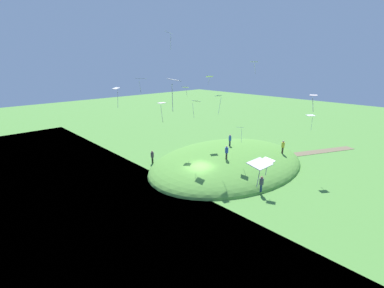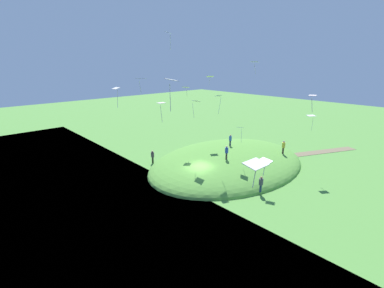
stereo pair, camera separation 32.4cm
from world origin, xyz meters
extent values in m
plane|color=#538E3B|center=(0.00, 0.00, 0.00)|extent=(160.00, 160.00, 0.00)
ellipsoid|color=#59983B|center=(6.64, 1.08, 0.00)|extent=(23.91, 17.50, 4.07)
cube|color=#74654B|center=(20.68, -5.42, 0.02)|extent=(13.06, 7.28, 0.04)
cube|color=#1B2544|center=(8.19, 2.11, 2.41)|extent=(0.15, 0.22, 0.81)
cylinder|color=#345BB6|center=(8.19, 2.11, 3.13)|extent=(0.44, 0.44, 0.64)
sphere|color=tan|center=(8.19, 2.11, 3.57)|extent=(0.24, 0.24, 0.24)
cube|color=navy|center=(2.21, -6.96, 0.71)|extent=(0.25, 0.14, 0.85)
cylinder|color=#444550|center=(2.21, -6.96, 1.47)|extent=(0.46, 0.46, 0.67)
sphere|color=#A56D58|center=(2.21, -6.96, 1.93)|extent=(0.25, 0.25, 0.25)
cube|color=#3D3432|center=(3.78, -0.90, 2.34)|extent=(0.22, 0.25, 0.83)
cylinder|color=#2E4BB5|center=(3.78, -0.90, 3.09)|extent=(0.55, 0.55, 0.66)
sphere|color=beige|center=(3.78, -0.90, 3.54)|extent=(0.25, 0.25, 0.25)
cube|color=black|center=(-0.87, 8.38, 0.44)|extent=(0.26, 0.18, 0.89)
cylinder|color=#433741|center=(-0.87, 8.38, 1.24)|extent=(0.52, 0.52, 0.70)
sphere|color=tan|center=(-0.87, 8.38, 1.72)|extent=(0.27, 0.27, 0.27)
cube|color=#392D24|center=(12.30, -3.87, 1.82)|extent=(0.25, 0.16, 0.89)
cylinder|color=gold|center=(12.30, -3.87, 2.61)|extent=(0.49, 0.49, 0.70)
sphere|color=tan|center=(12.30, -3.87, 3.10)|extent=(0.27, 0.27, 0.27)
cube|color=silver|center=(7.23, -1.75, 13.48)|extent=(0.93, 1.06, 0.07)
cylinder|color=silver|center=(7.11, -1.95, 12.67)|extent=(0.17, 0.18, 1.17)
cube|color=white|center=(1.41, 2.03, 9.04)|extent=(0.83, 1.06, 0.20)
cylinder|color=white|center=(1.13, 2.28, 7.92)|extent=(0.28, 0.05, 1.76)
cube|color=white|center=(-9.46, -6.96, 12.33)|extent=(1.12, 1.27, 0.17)
cylinder|color=white|center=(-9.37, -6.69, 11.16)|extent=(0.16, 0.22, 1.80)
cube|color=white|center=(-4.16, 1.43, 9.45)|extent=(0.85, 0.64, 0.05)
cylinder|color=white|center=(-4.34, 1.24, 8.37)|extent=(0.05, 0.28, 1.75)
cube|color=white|center=(4.24, -2.37, 6.16)|extent=(0.86, 0.97, 0.16)
cylinder|color=white|center=(4.42, -2.51, 5.10)|extent=(0.19, 0.08, 1.70)
cube|color=white|center=(10.91, -7.59, 7.42)|extent=(1.18, 1.10, 0.09)
cylinder|color=white|center=(10.98, -7.83, 6.41)|extent=(0.05, 0.04, 1.53)
cube|color=silver|center=(-10.11, -13.99, 8.81)|extent=(1.15, 0.81, 0.18)
cylinder|color=silver|center=(-10.05, -13.93, 8.03)|extent=(0.07, 0.12, 0.99)
cube|color=silver|center=(-3.56, 5.98, 11.67)|extent=(1.36, 1.40, 0.08)
cylinder|color=silver|center=(-3.58, 6.20, 10.68)|extent=(0.21, 0.07, 1.39)
cube|color=white|center=(2.53, -0.41, 9.79)|extent=(0.83, 0.69, 0.19)
cylinder|color=white|center=(2.65, -0.51, 8.62)|extent=(0.24, 0.24, 1.97)
cube|color=#F5E1D1|center=(3.31, 6.09, 10.29)|extent=(0.89, 1.05, 0.18)
cylinder|color=#F5E1D1|center=(3.50, 6.06, 9.60)|extent=(0.06, 0.15, 0.93)
cube|color=white|center=(-6.33, -12.21, 7.46)|extent=(0.75, 0.96, 0.21)
cylinder|color=white|center=(-6.10, -12.09, 6.82)|extent=(0.10, 0.08, 0.86)
cube|color=white|center=(-7.05, 5.32, 10.84)|extent=(0.63, 0.85, 0.18)
cylinder|color=white|center=(-7.07, 5.11, 9.74)|extent=(0.27, 0.22, 1.79)
cube|color=white|center=(7.88, 6.00, 11.51)|extent=(1.18, 1.11, 0.21)
cylinder|color=white|center=(7.82, 6.06, 10.83)|extent=(0.14, 0.13, 0.87)
cube|color=white|center=(-3.08, 1.38, 16.18)|extent=(0.93, 0.86, 0.20)
cylinder|color=white|center=(-2.87, 1.34, 15.29)|extent=(0.04, 0.09, 1.39)
cube|color=white|center=(0.73, -11.69, 10.94)|extent=(0.92, 0.77, 0.04)
cylinder|color=white|center=(0.75, -11.73, 10.19)|extent=(0.12, 0.19, 1.12)
camera|label=1|loc=(-20.36, -20.15, 13.35)|focal=24.55mm
camera|label=2|loc=(-20.13, -20.37, 13.35)|focal=24.55mm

